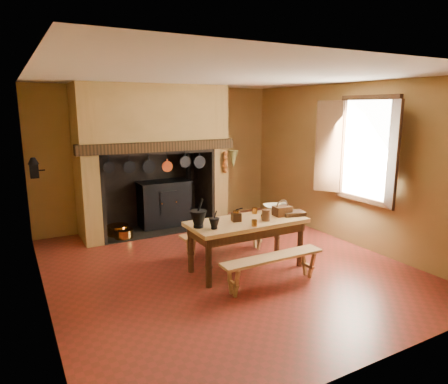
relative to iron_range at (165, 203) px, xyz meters
name	(u,v)px	position (x,y,z in m)	size (l,w,h in m)	color
floor	(225,266)	(0.04, -2.45, -0.48)	(5.50, 5.50, 0.00)	maroon
ceiling	(225,77)	(0.04, -2.45, 2.32)	(5.50, 5.50, 0.00)	silver
back_wall	(160,156)	(0.04, 0.30, 0.92)	(5.00, 0.02, 2.80)	olive
wall_left	(37,194)	(-2.46, -2.45, 0.92)	(0.02, 5.50, 2.80)	olive
wall_right	(349,165)	(2.54, -2.45, 0.92)	(0.02, 5.50, 2.80)	olive
wall_front	(378,223)	(0.04, -5.20, 0.92)	(5.00, 0.02, 2.80)	olive
chimney_breast	(152,138)	(-0.26, -0.14, 1.33)	(2.95, 0.96, 2.80)	olive
iron_range	(165,203)	(0.00, 0.00, 0.00)	(1.12, 0.55, 1.60)	black
hearth_pans	(119,232)	(-1.01, -0.23, -0.39)	(0.51, 0.62, 0.20)	#AF6E28
hanging_pans	(160,165)	(-0.30, -0.64, 0.88)	(1.92, 0.29, 0.27)	black
onion_string	(225,162)	(1.04, -0.66, 0.85)	(0.12, 0.10, 0.46)	#A2531E
herb_bunch	(233,159)	(1.22, -0.66, 0.90)	(0.20, 0.20, 0.35)	brown
window	(362,150)	(2.39, -2.85, 1.22)	(0.39, 1.75, 1.76)	white
wall_coffee_mill	(34,166)	(-2.38, -0.90, 1.03)	(0.23, 0.16, 0.31)	black
work_table	(247,228)	(0.28, -2.68, 0.16)	(1.75, 0.78, 0.76)	tan
bench_front	(273,263)	(0.28, -3.35, -0.16)	(1.52, 0.27, 0.43)	tan
bench_back	(225,236)	(0.28, -2.03, -0.16)	(1.53, 0.27, 0.43)	tan
mortar_large	(198,218)	(-0.49, -2.66, 0.41)	(0.24, 0.24, 0.40)	black
mortar_small	(214,223)	(-0.33, -2.83, 0.36)	(0.15, 0.15, 0.25)	black
coffee_grinder	(236,216)	(0.12, -2.65, 0.35)	(0.18, 0.15, 0.19)	#3C2613
brass_mug_a	(254,223)	(0.21, -2.99, 0.32)	(0.08, 0.08, 0.09)	#AF6E28
brass_mug_b	(255,211)	(0.59, -2.43, 0.32)	(0.08, 0.08, 0.09)	#AF6E28
mixing_bowl	(275,208)	(0.98, -2.42, 0.32)	(0.36, 0.36, 0.09)	beige
stoneware_crock	(266,215)	(0.52, -2.83, 0.36)	(0.13, 0.13, 0.16)	#563520
glass_jar	(284,208)	(1.03, -2.59, 0.35)	(0.09, 0.09, 0.16)	beige
wicker_basket	(282,210)	(0.90, -2.72, 0.36)	(0.27, 0.21, 0.25)	#462D15
wooden_tray	(293,213)	(1.06, -2.78, 0.30)	(0.34, 0.24, 0.06)	#3C2613
brass_cup	(265,217)	(0.51, -2.80, 0.32)	(0.11, 0.11, 0.09)	#AF6E28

